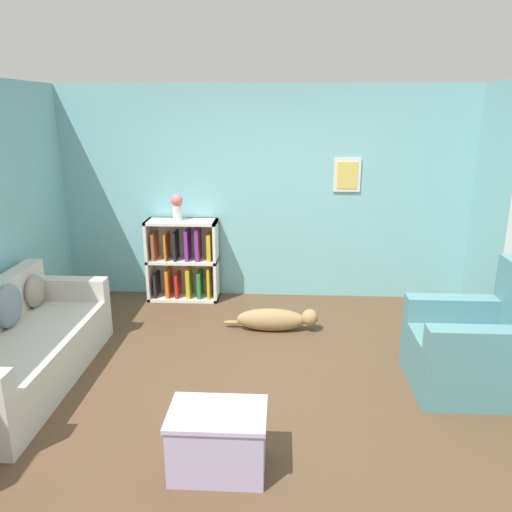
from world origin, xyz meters
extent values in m
plane|color=brown|center=(0.00, 0.00, 0.00)|extent=(14.00, 14.00, 0.00)
cube|color=#7AB7BC|center=(0.00, 2.25, 1.30)|extent=(5.60, 0.10, 2.60)
cube|color=silver|center=(1.00, 2.19, 1.55)|extent=(0.32, 0.02, 0.40)
cube|color=#DBBC56|center=(1.00, 2.18, 1.55)|extent=(0.24, 0.01, 0.32)
cube|color=beige|center=(-1.98, -0.09, 0.21)|extent=(0.84, 2.05, 0.42)
cube|color=beige|center=(-1.98, 0.86, 0.53)|extent=(0.84, 0.16, 0.22)
ellipsoid|color=slate|center=(-2.20, 0.15, 0.62)|extent=(0.14, 0.40, 0.40)
ellipsoid|color=gray|center=(-2.20, 0.63, 0.58)|extent=(0.14, 0.32, 0.32)
cube|color=silver|center=(-1.42, 2.01, 0.50)|extent=(0.04, 0.34, 1.01)
cube|color=silver|center=(-0.58, 2.01, 0.50)|extent=(0.04, 0.34, 1.01)
cube|color=silver|center=(-1.00, 2.17, 0.50)|extent=(0.87, 0.02, 1.01)
cube|color=silver|center=(-1.00, 2.01, 0.02)|extent=(0.87, 0.34, 0.04)
cube|color=silver|center=(-1.00, 2.01, 0.50)|extent=(0.87, 0.34, 0.04)
cube|color=silver|center=(-1.00, 2.01, 0.99)|extent=(0.87, 0.34, 0.04)
cube|color=black|center=(-1.34, 2.00, 0.17)|extent=(0.03, 0.26, 0.31)
cube|color=brown|center=(-1.34, 2.00, 0.69)|extent=(0.04, 0.26, 0.33)
cube|color=orange|center=(-1.19, 2.00, 0.20)|extent=(0.04, 0.26, 0.37)
cube|color=orange|center=(-1.19, 2.00, 0.68)|extent=(0.03, 0.26, 0.32)
cube|color=#B22823|center=(-1.07, 2.00, 0.17)|extent=(0.03, 0.26, 0.31)
cube|color=black|center=(-1.07, 2.00, 0.70)|extent=(0.03, 0.26, 0.35)
cube|color=gold|center=(-0.93, 2.00, 0.21)|extent=(0.05, 0.26, 0.39)
cube|color=#7A2D84|center=(-0.93, 2.00, 0.71)|extent=(0.04, 0.26, 0.38)
cube|color=#287A3D|center=(-0.79, 2.00, 0.19)|extent=(0.04, 0.26, 0.34)
cube|color=#7A2D84|center=(-0.80, 2.00, 0.72)|extent=(0.05, 0.26, 0.40)
cube|color=gold|center=(-0.67, 2.00, 0.22)|extent=(0.03, 0.26, 0.41)
cube|color=gold|center=(-0.66, 2.00, 0.69)|extent=(0.05, 0.26, 0.33)
cube|color=slate|center=(1.85, 0.07, 0.24)|extent=(0.98, 0.85, 0.47)
cube|color=slate|center=(1.85, -0.27, 0.58)|extent=(0.98, 0.18, 0.22)
cube|color=slate|center=(1.85, 0.40, 0.58)|extent=(0.98, 0.18, 0.22)
cube|color=#ADA3CC|center=(-0.17, -1.09, 0.22)|extent=(0.62, 0.41, 0.44)
cube|color=#BBB0DC|center=(-0.17, -1.09, 0.42)|extent=(0.64, 0.44, 0.03)
ellipsoid|color=#9E7A4C|center=(0.12, 1.11, 0.12)|extent=(0.75, 0.22, 0.25)
sphere|color=#9E7A4C|center=(0.54, 1.11, 0.16)|extent=(0.18, 0.18, 0.18)
ellipsoid|color=#9E7A4C|center=(-0.30, 1.15, 0.06)|extent=(0.20, 0.05, 0.05)
cylinder|color=silver|center=(-1.04, 2.01, 1.10)|extent=(0.11, 0.11, 0.19)
sphere|color=#E06B70|center=(-1.04, 2.01, 1.26)|extent=(0.14, 0.14, 0.14)
camera|label=1|loc=(0.23, -3.86, 2.31)|focal=35.00mm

